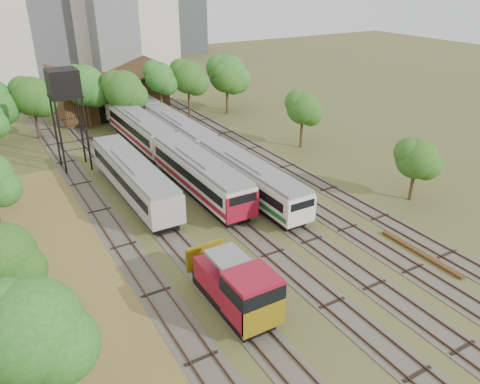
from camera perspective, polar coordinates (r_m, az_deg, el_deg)
ground at (r=33.12m, az=17.57°, el=-14.73°), size 240.00×240.00×0.00m
dry_grass_patch at (r=31.57m, az=-19.17°, el=-17.28°), size 14.00×60.00×0.04m
tracks at (r=49.79m, az=-4.18°, el=0.80°), size 24.60×80.00×0.19m
railcar_red_set at (r=54.76m, az=-8.98°, el=5.23°), size 3.25×34.57×4.02m
railcar_green_set at (r=61.14m, az=-7.50°, el=7.32°), size 3.01×52.08×3.72m
railcar_rear at (r=79.82m, az=-16.58°, el=10.67°), size 2.80×16.08×3.46m
shunter_locomotive at (r=31.06m, az=-0.16°, el=-11.76°), size 3.04×8.12×3.98m
old_grey_coach at (r=47.54m, az=-12.84°, el=1.74°), size 3.17×18.00×3.92m
water_tower at (r=54.80m, az=-20.71°, el=12.02°), size 3.26×3.26×11.29m
rail_pile_far at (r=40.61m, az=21.15°, el=-6.98°), size 0.49×7.82×0.25m
maintenance_shed at (r=78.29m, az=-15.64°, el=11.33°), size 16.45×11.55×7.58m
tree_band_far at (r=69.85m, az=-15.16°, el=12.32°), size 40.12×9.17×9.05m
tree_band_right at (r=60.93m, az=6.62°, el=10.32°), size 4.73×40.50×7.63m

